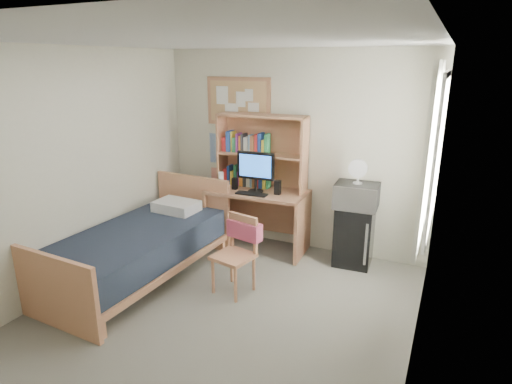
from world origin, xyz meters
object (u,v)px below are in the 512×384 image
at_px(desk, 257,220).
at_px(microwave, 357,196).
at_px(monitor, 256,172).
at_px(speaker_right, 278,187).
at_px(bulletin_board, 238,101).
at_px(mini_fridge, 354,235).
at_px(bed, 138,255).
at_px(desk_chair, 233,256).
at_px(desk_fan, 358,173).
at_px(speaker_left, 235,184).

xyz_separation_m(desk, microwave, (1.28, 0.07, 0.49)).
relative_size(desk, monitor, 2.47).
distance_m(desk, speaker_right, 0.59).
xyz_separation_m(bulletin_board, mini_fridge, (1.72, -0.24, -1.54)).
bearing_deg(bed, microwave, 35.88).
distance_m(mini_fridge, monitor, 1.46).
xyz_separation_m(desk, mini_fridge, (1.28, 0.09, -0.03)).
height_order(desk_chair, mini_fridge, desk_chair).
height_order(bulletin_board, desk_chair, bulletin_board).
bearing_deg(desk_fan, desk, 179.71).
height_order(desk, mini_fridge, desk).
height_order(mini_fridge, desk_fan, desk_fan).
relative_size(bed, microwave, 4.28).
relative_size(desk, speaker_right, 7.16).
xyz_separation_m(desk_chair, speaker_left, (-0.55, 1.09, 0.46)).
relative_size(speaker_right, desk_fan, 0.66).
distance_m(bed, monitor, 1.76).
bearing_deg(bulletin_board, speaker_right, -26.96).
xyz_separation_m(bed, desk_fan, (2.17, 1.43, 0.88)).
bearing_deg(mini_fridge, speaker_left, -177.46).
bearing_deg(monitor, bulletin_board, 135.87).
xyz_separation_m(desk, desk_fan, (1.28, 0.07, 0.77)).
relative_size(mini_fridge, bed, 0.35).
bearing_deg(desk_fan, bed, -149.99).
bearing_deg(desk, speaker_right, -11.31).
relative_size(bulletin_board, bed, 0.43).
bearing_deg(microwave, monitor, -177.61).
relative_size(bulletin_board, desk_fan, 3.43).
xyz_separation_m(speaker_right, desk_fan, (0.98, 0.11, 0.28)).
bearing_deg(bed, bulletin_board, 77.50).
xyz_separation_m(bed, speaker_left, (0.60, 1.29, 0.59)).
bearing_deg(desk_chair, speaker_left, 128.46).
bearing_deg(bulletin_board, desk_chair, -65.24).
xyz_separation_m(desk_chair, mini_fridge, (1.03, 1.25, -0.05)).
relative_size(microwave, desk_fan, 1.85).
relative_size(monitor, speaker_right, 2.90).
relative_size(monitor, microwave, 1.04).
relative_size(bulletin_board, microwave, 1.85).
height_order(desk, speaker_left, speaker_left).
bearing_deg(desk_chair, desk_fan, 61.84).
relative_size(desk, desk_chair, 1.52).
bearing_deg(monitor, mini_fridge, 3.93).
distance_m(bulletin_board, microwave, 2.02).
distance_m(bulletin_board, speaker_left, 1.11).
distance_m(mini_fridge, desk_fan, 0.81).
relative_size(bulletin_board, desk_chair, 1.10).
bearing_deg(bulletin_board, speaker_left, -70.76).
bearing_deg(desk_chair, mini_fridge, 62.33).
xyz_separation_m(desk, desk_chair, (0.25, -1.16, 0.02)).
xyz_separation_m(speaker_left, microwave, (1.58, 0.14, 0.01)).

